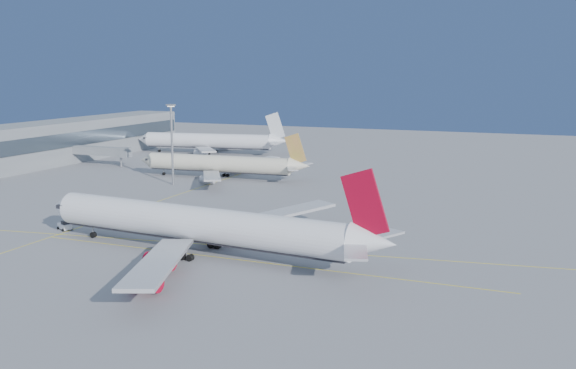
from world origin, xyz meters
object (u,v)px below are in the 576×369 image
object	(u,v)px
airliner_third	(211,141)
pushback_tug	(65,226)
airliner_etihad	(222,164)
airliner_virgin	(203,225)
light_mast	(172,138)

from	to	relation	value
airliner_third	pushback_tug	bearing A→B (deg)	-84.04
airliner_etihad	airliner_third	world-z (taller)	airliner_third
airliner_virgin	airliner_third	size ratio (longest dim) A/B	1.15
airliner_third	light_mast	bearing A→B (deg)	-79.08
airliner_virgin	airliner_etihad	bearing A→B (deg)	120.28
airliner_virgin	pushback_tug	bearing A→B (deg)	176.59
airliner_etihad	airliner_third	size ratio (longest dim) A/B	0.90
airliner_etihad	light_mast	world-z (taller)	light_mast
airliner_virgin	light_mast	world-z (taller)	light_mast
pushback_tug	airliner_third	bearing A→B (deg)	130.66
airliner_third	pushback_tug	world-z (taller)	airliner_third
light_mast	airliner_etihad	bearing A→B (deg)	61.59
airliner_third	pushback_tug	size ratio (longest dim) A/B	16.04
pushback_tug	light_mast	xyz separation A→B (m)	(-8.15, 55.79, 13.07)
airliner_etihad	light_mast	distance (m)	19.78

